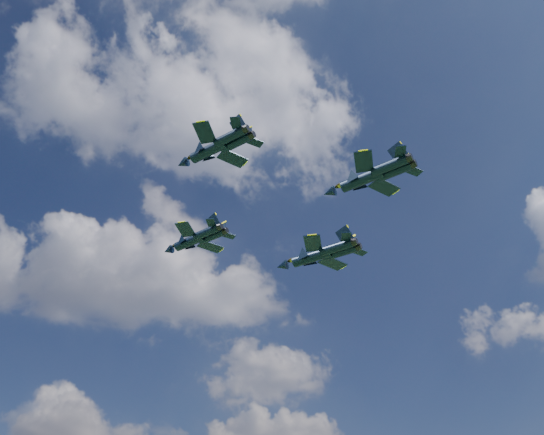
{
  "coord_description": "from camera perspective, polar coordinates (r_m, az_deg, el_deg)",
  "views": [
    {
      "loc": [
        -11.79,
        -66.43,
        3.23
      ],
      "look_at": [
        -1.49,
        3.81,
        54.4
      ],
      "focal_mm": 35.0,
      "sensor_mm": 36.0,
      "label": 1
    }
  ],
  "objects": [
    {
      "name": "jet_lead",
      "position": [
        96.9,
        -9.01,
        -2.62
      ],
      "size": [
        13.47,
        12.86,
        3.58
      ],
      "rotation": [
        0.0,
        0.0,
        0.83
      ],
      "color": "black"
    },
    {
      "name": "jet_right",
      "position": [
        98.85,
        4.03,
        -4.3
      ],
      "size": [
        16.52,
        14.73,
        4.27
      ],
      "rotation": [
        0.0,
        0.0,
        0.88
      ],
      "color": "black"
    },
    {
      "name": "jet_slot",
      "position": [
        80.18,
        9.35,
        3.96
      ],
      "size": [
        13.92,
        13.21,
        3.69
      ],
      "rotation": [
        0.0,
        0.0,
        0.83
      ],
      "color": "black"
    },
    {
      "name": "jet_left",
      "position": [
        77.72,
        -7.03,
        7.06
      ],
      "size": [
        12.8,
        12.04,
        3.38
      ],
      "rotation": [
        0.0,
        0.0,
        0.84
      ],
      "color": "black"
    }
  ]
}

